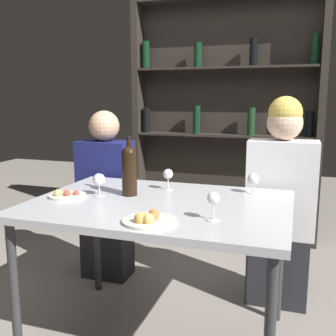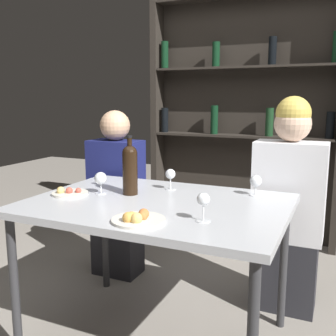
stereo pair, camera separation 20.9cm
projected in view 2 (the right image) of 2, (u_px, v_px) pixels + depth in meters
dining_table at (157, 213)px, 2.00m from camera, size 1.30×0.93×0.77m
wine_rack_wall at (243, 105)px, 3.51m from camera, size 1.71×0.21×2.41m
wine_bottle at (130, 168)px, 2.12m from camera, size 0.08×0.08×0.32m
wine_glass_0 at (170, 175)px, 2.24m from camera, size 0.06×0.06×0.12m
wine_glass_1 at (203, 201)px, 1.66m from camera, size 0.06×0.06×0.13m
wine_glass_2 at (256, 182)px, 2.10m from camera, size 0.06×0.06×0.11m
wine_glass_3 at (101, 179)px, 2.14m from camera, size 0.07×0.07×0.12m
food_plate_0 at (69, 193)px, 2.14m from camera, size 0.20×0.20×0.05m
food_plate_1 at (137, 219)px, 1.66m from camera, size 0.23×0.23×0.05m
seated_person_left at (117, 198)px, 2.84m from camera, size 0.37×0.22×1.20m
seated_person_right at (288, 209)px, 2.35m from camera, size 0.41×0.22×1.30m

